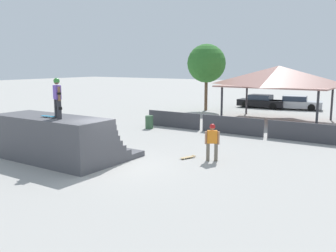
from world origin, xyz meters
name	(u,v)px	position (x,y,z in m)	size (l,w,h in m)	color
ground_plane	(115,167)	(0.00, 0.00, 0.00)	(160.00, 160.00, 0.00)	#A3A09B
quarter_pipe_ramp	(58,140)	(-2.93, -0.39, 0.86)	(5.64, 3.97, 1.96)	#4C4C51
skater_on_deck	(57,95)	(-2.17, -0.96, 2.92)	(0.71, 0.43, 1.68)	#2D2D33
skateboard_on_deck	(49,116)	(-2.72, -0.98, 2.01)	(0.80, 0.24, 0.09)	silver
bystander_walking	(212,139)	(2.89, 3.09, 0.97)	(0.61, 0.40, 1.65)	#6B6051
skateboard_on_ground	(188,157)	(1.81, 2.92, 0.06)	(0.46, 0.80, 0.09)	silver
barrier_fence	(232,125)	(0.97, 9.53, 0.53)	(12.36, 0.12, 1.05)	#3D3D42
pavilion_shelter	(278,76)	(1.52, 16.45, 3.28)	(7.95, 5.74, 4.07)	#2D2D33
tree_beside_pavilion	(206,63)	(-5.78, 18.96, 4.23)	(3.44, 3.44, 5.96)	brown
trash_bin	(149,122)	(-4.32, 8.29, 0.42)	(0.52, 0.52, 0.85)	#385B3D
parked_car_black	(261,102)	(-2.25, 23.71, 0.60)	(4.47, 1.78, 1.27)	black
parked_car_silver	(296,103)	(0.86, 24.22, 0.60)	(4.80, 2.53, 1.27)	#A8AAAF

